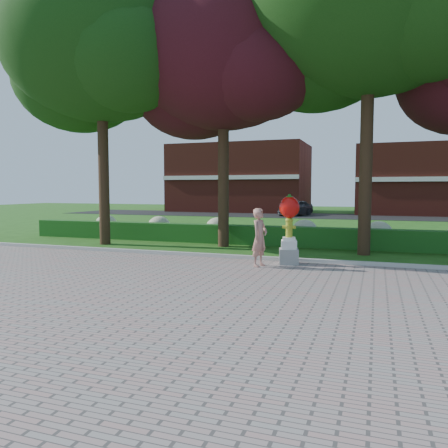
{
  "coord_description": "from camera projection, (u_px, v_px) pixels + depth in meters",
  "views": [
    {
      "loc": [
        3.91,
        -10.75,
        2.34
      ],
      "look_at": [
        -0.22,
        1.0,
        1.34
      ],
      "focal_mm": 35.0,
      "sensor_mm": 36.0,
      "label": 1
    }
  ],
  "objects": [
    {
      "name": "woman",
      "position": [
        260.0,
        237.0,
        12.96
      ],
      "size": [
        0.57,
        0.72,
        1.74
      ],
      "primitive_type": "imported",
      "rotation": [
        0.0,
        0.0,
        1.31
      ],
      "color": "tan",
      "rests_on": "walkway"
    },
    {
      "name": "street",
      "position": [
        329.0,
        216.0,
        37.92
      ],
      "size": [
        50.0,
        8.0,
        0.02
      ],
      "primitive_type": "cube",
      "color": "black",
      "rests_on": "ground"
    },
    {
      "name": "tree_mid_left",
      "position": [
        222.0,
        65.0,
        17.42
      ],
      "size": [
        8.25,
        7.04,
        10.69
      ],
      "color": "black",
      "rests_on": "ground"
    },
    {
      "name": "parked_car",
      "position": [
        296.0,
        208.0,
        38.48
      ],
      "size": [
        2.92,
        4.4,
        1.39
      ],
      "primitive_type": "imported",
      "rotation": [
        0.0,
        0.0,
        -0.34
      ],
      "color": "#393B40",
      "rests_on": "street"
    },
    {
      "name": "tree_mid_right",
      "position": [
        366.0,
        7.0,
        15.05
      ],
      "size": [
        9.75,
        8.32,
        12.64
      ],
      "color": "black",
      "rests_on": "ground"
    },
    {
      "name": "walkway",
      "position": [
        143.0,
        319.0,
        7.82
      ],
      "size": [
        40.0,
        14.0,
        0.04
      ],
      "primitive_type": "cube",
      "color": "gray",
      "rests_on": "ground"
    },
    {
      "name": "tree_far_left",
      "position": [
        100.0,
        53.0,
        18.09
      ],
      "size": [
        9.0,
        7.68,
        11.66
      ],
      "color": "black",
      "rests_on": "ground"
    },
    {
      "name": "hydrant_sculpture",
      "position": [
        289.0,
        227.0,
        13.37
      ],
      "size": [
        0.7,
        0.7,
        2.14
      ],
      "rotation": [
        0.0,
        0.0,
        0.23
      ],
      "color": "gray",
      "rests_on": "walkway"
    },
    {
      "name": "ground",
      "position": [
        219.0,
        277.0,
        11.59
      ],
      "size": [
        100.0,
        100.0,
        0.0
      ],
      "primitive_type": "plane",
      "color": "#204E13",
      "rests_on": "ground"
    },
    {
      "name": "curb",
      "position": [
        250.0,
        258.0,
        14.4
      ],
      "size": [
        40.0,
        0.18,
        0.15
      ],
      "primitive_type": "cube",
      "color": "#ADADA5",
      "rests_on": "ground"
    },
    {
      "name": "lawn_hedge",
      "position": [
        277.0,
        236.0,
        18.14
      ],
      "size": [
        24.0,
        0.7,
        0.8
      ],
      "primitive_type": "cube",
      "color": "#164D17",
      "rests_on": "ground"
    },
    {
      "name": "building_right",
      "position": [
        424.0,
        180.0,
        40.66
      ],
      "size": [
        12.0,
        8.0,
        6.4
      ],
      "primitive_type": "cube",
      "color": "maroon",
      "rests_on": "ground"
    },
    {
      "name": "building_left",
      "position": [
        240.0,
        178.0,
        46.59
      ],
      "size": [
        14.0,
        8.0,
        7.0
      ],
      "primitive_type": "cube",
      "color": "maroon",
      "rests_on": "ground"
    },
    {
      "name": "hydrangea_row",
      "position": [
        295.0,
        231.0,
        18.88
      ],
      "size": [
        20.1,
        1.1,
        0.99
      ],
      "color": "#A9B288",
      "rests_on": "ground"
    }
  ]
}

